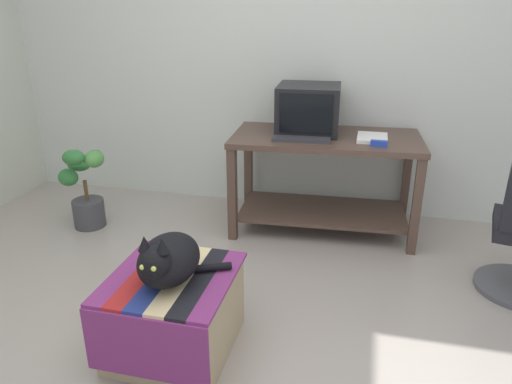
{
  "coord_description": "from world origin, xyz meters",
  "views": [
    {
      "loc": [
        0.66,
        -1.75,
        1.6
      ],
      "look_at": [
        0.02,
        0.85,
        0.55
      ],
      "focal_mm": 33.43,
      "sensor_mm": 36.0,
      "label": 1
    }
  ],
  "objects_px": {
    "desk": "(325,166)",
    "cat": "(168,260)",
    "potted_plant": "(86,190)",
    "keyboard": "(301,139)",
    "stapler": "(379,143)",
    "tv_monitor": "(308,109)",
    "ottoman_with_blanket": "(174,313)",
    "book": "(372,138)"
  },
  "relations": [
    {
      "from": "tv_monitor",
      "to": "keyboard",
      "type": "height_order",
      "value": "tv_monitor"
    },
    {
      "from": "book",
      "to": "cat",
      "type": "bearing_deg",
      "value": -118.53
    },
    {
      "from": "book",
      "to": "cat",
      "type": "xyz_separation_m",
      "value": [
        -0.86,
        -1.57,
        -0.21
      ]
    },
    {
      "from": "ottoman_with_blanket",
      "to": "stapler",
      "type": "height_order",
      "value": "stapler"
    },
    {
      "from": "desk",
      "to": "cat",
      "type": "relative_size",
      "value": 3.46
    },
    {
      "from": "potted_plant",
      "to": "stapler",
      "type": "height_order",
      "value": "stapler"
    },
    {
      "from": "desk",
      "to": "potted_plant",
      "type": "bearing_deg",
      "value": -170.71
    },
    {
      "from": "keyboard",
      "to": "stapler",
      "type": "distance_m",
      "value": 0.52
    },
    {
      "from": "keyboard",
      "to": "stapler",
      "type": "xyz_separation_m",
      "value": [
        0.52,
        -0.03,
        0.01
      ]
    },
    {
      "from": "tv_monitor",
      "to": "ottoman_with_blanket",
      "type": "distance_m",
      "value": 1.83
    },
    {
      "from": "desk",
      "to": "book",
      "type": "xyz_separation_m",
      "value": [
        0.32,
        -0.03,
        0.24
      ]
    },
    {
      "from": "cat",
      "to": "stapler",
      "type": "distance_m",
      "value": 1.7
    },
    {
      "from": "desk",
      "to": "tv_monitor",
      "type": "xyz_separation_m",
      "value": [
        -0.15,
        0.09,
        0.4
      ]
    },
    {
      "from": "book",
      "to": "potted_plant",
      "type": "bearing_deg",
      "value": -169.83
    },
    {
      "from": "desk",
      "to": "cat",
      "type": "bearing_deg",
      "value": -112.1
    },
    {
      "from": "ottoman_with_blanket",
      "to": "potted_plant",
      "type": "distance_m",
      "value": 1.67
    },
    {
      "from": "cat",
      "to": "potted_plant",
      "type": "bearing_deg",
      "value": 135.39
    },
    {
      "from": "desk",
      "to": "tv_monitor",
      "type": "height_order",
      "value": "tv_monitor"
    },
    {
      "from": "keyboard",
      "to": "ottoman_with_blanket",
      "type": "height_order",
      "value": "keyboard"
    },
    {
      "from": "book",
      "to": "tv_monitor",
      "type": "bearing_deg",
      "value": 165.87
    },
    {
      "from": "tv_monitor",
      "to": "desk",
      "type": "bearing_deg",
      "value": -34.33
    },
    {
      "from": "ottoman_with_blanket",
      "to": "potted_plant",
      "type": "bearing_deg",
      "value": 135.94
    },
    {
      "from": "stapler",
      "to": "potted_plant",
      "type": "bearing_deg",
      "value": 98.37
    },
    {
      "from": "book",
      "to": "keyboard",
      "type": "bearing_deg",
      "value": -164.49
    },
    {
      "from": "tv_monitor",
      "to": "book",
      "type": "height_order",
      "value": "tv_monitor"
    },
    {
      "from": "keyboard",
      "to": "potted_plant",
      "type": "height_order",
      "value": "keyboard"
    },
    {
      "from": "potted_plant",
      "to": "stapler",
      "type": "xyz_separation_m",
      "value": [
        2.12,
        0.21,
        0.45
      ]
    },
    {
      "from": "keyboard",
      "to": "potted_plant",
      "type": "xyz_separation_m",
      "value": [
        -1.59,
        -0.24,
        -0.44
      ]
    },
    {
      "from": "book",
      "to": "cat",
      "type": "relative_size",
      "value": 0.66
    },
    {
      "from": "cat",
      "to": "potted_plant",
      "type": "relative_size",
      "value": 0.62
    },
    {
      "from": "tv_monitor",
      "to": "book",
      "type": "xyz_separation_m",
      "value": [
        0.47,
        -0.12,
        -0.15
      ]
    },
    {
      "from": "book",
      "to": "ottoman_with_blanket",
      "type": "height_order",
      "value": "book"
    },
    {
      "from": "ottoman_with_blanket",
      "to": "potted_plant",
      "type": "relative_size",
      "value": 0.98
    },
    {
      "from": "cat",
      "to": "potted_plant",
      "type": "xyz_separation_m",
      "value": [
        -1.21,
        1.21,
        -0.23
      ]
    },
    {
      "from": "keyboard",
      "to": "cat",
      "type": "relative_size",
      "value": 1.0
    },
    {
      "from": "keyboard",
      "to": "cat",
      "type": "xyz_separation_m",
      "value": [
        -0.38,
        -1.44,
        -0.21
      ]
    },
    {
      "from": "desk",
      "to": "cat",
      "type": "height_order",
      "value": "desk"
    },
    {
      "from": "tv_monitor",
      "to": "cat",
      "type": "xyz_separation_m",
      "value": [
        -0.39,
        -1.69,
        -0.37
      ]
    },
    {
      "from": "ottoman_with_blanket",
      "to": "potted_plant",
      "type": "height_order",
      "value": "potted_plant"
    },
    {
      "from": "ottoman_with_blanket",
      "to": "desk",
      "type": "bearing_deg",
      "value": 70.52
    },
    {
      "from": "desk",
      "to": "keyboard",
      "type": "bearing_deg",
      "value": -137.32
    },
    {
      "from": "book",
      "to": "stapler",
      "type": "relative_size",
      "value": 2.39
    }
  ]
}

